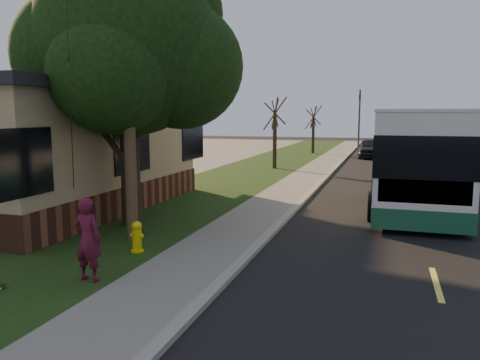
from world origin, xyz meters
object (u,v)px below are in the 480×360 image
fire_hydrant (137,237)px  transit_bus (413,152)px  dumpster (133,169)px  traffic_signal (359,116)px  distant_car (370,148)px  skateboarder (88,239)px  bare_tree_far (313,130)px  utility_pole (127,61)px  leafy_tree (130,49)px  bare_tree_near (275,134)px

fire_hydrant → transit_bus: 11.94m
transit_bus → dumpster: 12.52m
traffic_signal → dumpster: size_ratio=2.92×
fire_hydrant → traffic_signal: 34.25m
dumpster → distant_car: distant_car is taller
fire_hydrant → skateboarder: bearing=-87.2°
traffic_signal → bare_tree_far: bearing=-131.2°
utility_pole → dumpster: 11.09m
fire_hydrant → distant_car: (4.34, 27.88, 0.33)m
transit_bus → distant_car: 18.17m
distant_car → leafy_tree: bearing=-106.9°
transit_bus → traffic_signal: bearing=98.2°
utility_pole → transit_bus: (7.26, 8.89, -2.79)m
dumpster → distant_car: bearing=60.2°
fire_hydrant → leafy_tree: size_ratio=0.09×
utility_pole → distant_car: (5.05, 26.89, -3.87)m
dumpster → bare_tree_near: bearing=58.0°
bare_tree_near → skateboarder: (1.00, -20.01, -1.25)m
distant_car → fire_hydrant: bearing=-102.6°
fire_hydrant → traffic_signal: bearing=84.8°
bare_tree_near → dumpster: 9.57m
utility_pole → dumpster: (-5.22, 8.98, -3.89)m
skateboarder → fire_hydrant: bearing=-83.0°
traffic_signal → transit_bus: traffic_signal is taller
bare_tree_near → bare_tree_far: (0.50, 12.00, -0.15)m
distant_car → dumpster: bearing=-123.6°
bare_tree_near → dumpster: bearing=-122.0°
distant_car → traffic_signal: bearing=97.8°
utility_pole → leafy_tree: bearing=117.6°
fire_hydrant → bare_tree_near: bearing=92.9°
fire_hydrant → bare_tree_near: (-0.90, 18.00, 1.72)m
utility_pole → transit_bus: size_ratio=0.71×
fire_hydrant → utility_pole: size_ratio=0.08×
leafy_tree → transit_bus: leafy_tree is taller
utility_pole → leafy_tree: size_ratio=1.16×
leafy_tree → transit_bus: bearing=41.7°
utility_pole → traffic_signal: (3.81, 33.01, -1.47)m
leafy_tree → skateboarder: bearing=-70.3°
traffic_signal → dumpster: (-9.02, -24.03, -2.42)m
leafy_tree → traffic_signal: 31.76m
leafy_tree → bare_tree_near: bearing=87.5°
utility_pole → skateboarder: bearing=-75.0°
bare_tree_near → utility_pole: bearing=-89.3°
skateboarder → dumpster: (-6.02, 11.99, -0.16)m
bare_tree_far → traffic_signal: size_ratio=0.73×
utility_pole → distant_car: bearing=79.4°
dumpster → leafy_tree: bearing=-59.3°
dumpster → distant_car: 20.64m
fire_hydrant → leafy_tree: (-1.57, 2.65, 4.73)m
bare_tree_far → transit_bus: size_ratio=0.32×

